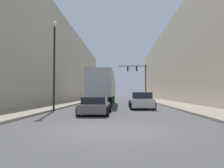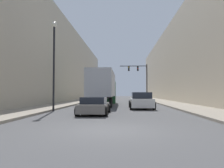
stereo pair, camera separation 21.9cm
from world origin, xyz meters
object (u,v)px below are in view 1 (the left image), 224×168
at_px(suv_car, 141,101).
at_px(street_lamp, 54,54).
at_px(sedan_car, 95,106).
at_px(semi_truck, 103,87).
at_px(traffic_signal_gantry, 140,76).

distance_m(suv_car, street_lamp, 8.99).
xyz_separation_m(sedan_car, suv_car, (3.70, 5.63, 0.15)).
distance_m(semi_truck, suv_car, 7.26).
bearing_deg(traffic_signal_gantry, suv_car, -94.66).
xyz_separation_m(suv_car, traffic_signal_gantry, (1.71, 21.02, 3.98)).
xyz_separation_m(semi_truck, traffic_signal_gantry, (5.81, 15.21, 2.52)).
relative_size(traffic_signal_gantry, street_lamp, 0.95).
bearing_deg(semi_truck, street_lamp, -108.88).
bearing_deg(traffic_signal_gantry, semi_truck, -110.90).
xyz_separation_m(sedan_car, street_lamp, (-3.60, 2.09, 4.04)).
bearing_deg(semi_truck, suv_car, -54.82).
height_order(semi_truck, suv_car, semi_truck).
xyz_separation_m(suv_car, street_lamp, (-7.29, -3.54, 3.89)).
height_order(suv_car, traffic_signal_gantry, traffic_signal_gantry).
xyz_separation_m(traffic_signal_gantry, street_lamp, (-9.01, -24.56, -0.09)).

